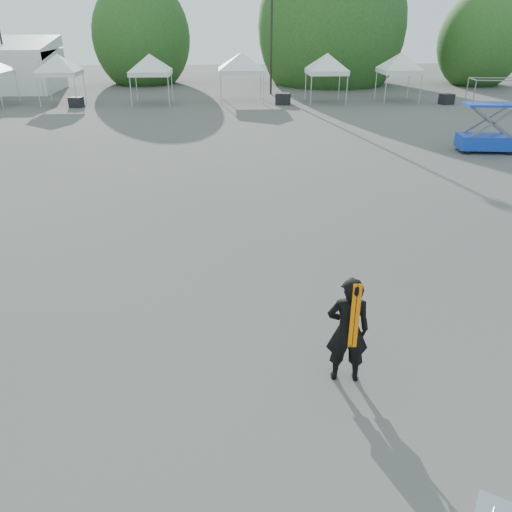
{
  "coord_description": "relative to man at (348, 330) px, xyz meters",
  "views": [
    {
      "loc": [
        -0.76,
        -9.48,
        5.61
      ],
      "look_at": [
        -0.2,
        -0.55,
        1.3
      ],
      "focal_mm": 35.0,
      "sensor_mm": 36.0,
      "label": 1
    }
  ],
  "objects": [
    {
      "name": "ground",
      "position": [
        -1.17,
        2.76,
        -0.97
      ],
      "size": [
        120.0,
        120.0,
        0.0
      ],
      "primitive_type": "plane",
      "color": "#474442",
      "rests_on": "ground"
    },
    {
      "name": "light_pole_east",
      "position": [
        1.83,
        34.76,
        4.54
      ],
      "size": [
        0.6,
        0.25,
        9.8
      ],
      "color": "black",
      "rests_on": "ground"
    },
    {
      "name": "tree_mid_w",
      "position": [
        -9.17,
        42.76,
        2.96
      ],
      "size": [
        4.16,
        4.16,
        6.33
      ],
      "color": "#382314",
      "rests_on": "ground"
    },
    {
      "name": "tree_mid_e",
      "position": [
        7.83,
        41.76,
        3.87
      ],
      "size": [
        5.12,
        5.12,
        7.79
      ],
      "color": "#382314",
      "rests_on": "ground"
    },
    {
      "name": "tree_far_e",
      "position": [
        20.83,
        39.76,
        2.65
      ],
      "size": [
        3.84,
        3.84,
        5.84
      ],
      "color": "#382314",
      "rests_on": "ground"
    },
    {
      "name": "tent_c",
      "position": [
        -13.22,
        30.57,
        2.08
      ],
      "size": [
        3.78,
        3.78,
        3.88
      ],
      "color": "silver",
      "rests_on": "ground"
    },
    {
      "name": "tent_d",
      "position": [
        -6.95,
        30.38,
        2.08
      ],
      "size": [
        3.9,
        3.9,
        3.88
      ],
      "color": "silver",
      "rests_on": "ground"
    },
    {
      "name": "tent_e",
      "position": [
        -0.63,
        31.24,
        2.08
      ],
      "size": [
        4.53,
        4.53,
        3.88
      ],
      "color": "silver",
      "rests_on": "ground"
    },
    {
      "name": "tent_f",
      "position": [
        5.38,
        30.31,
        2.08
      ],
      "size": [
        3.84,
        3.84,
        3.88
      ],
      "color": "silver",
      "rests_on": "ground"
    },
    {
      "name": "tent_g",
      "position": [
        10.7,
        30.54,
        2.08
      ],
      "size": [
        3.82,
        3.82,
        3.88
      ],
      "color": "silver",
      "rests_on": "ground"
    },
    {
      "name": "man",
      "position": [
        0.0,
        0.0,
        0.0
      ],
      "size": [
        0.75,
        0.54,
        1.94
      ],
      "rotation": [
        0.0,
        0.0,
        3.03
      ],
      "color": "black",
      "rests_on": "ground"
    },
    {
      "name": "scissor_lift",
      "position": [
        9.96,
        15.32,
        0.63
      ],
      "size": [
        2.61,
        1.55,
        3.19
      ],
      "rotation": [
        0.0,
        0.0,
        -0.13
      ],
      "color": "#0E1AB6",
      "rests_on": "ground"
    },
    {
      "name": "crate_west",
      "position": [
        -12.01,
        29.19,
        -0.64
      ],
      "size": [
        0.95,
        0.79,
        0.67
      ],
      "primitive_type": "cube",
      "rotation": [
        0.0,
        0.0,
        -0.14
      ],
      "color": "black",
      "rests_on": "ground"
    },
    {
      "name": "crate_mid",
      "position": [
        2.23,
        29.5,
        -0.58
      ],
      "size": [
        1.15,
        0.99,
        0.78
      ],
      "primitive_type": "cube",
      "rotation": [
        0.0,
        0.0,
        -0.24
      ],
      "color": "black",
      "rests_on": "ground"
    },
    {
      "name": "crate_east",
      "position": [
        13.8,
        28.93,
        -0.63
      ],
      "size": [
        1.07,
        0.95,
        0.69
      ],
      "primitive_type": "cube",
      "rotation": [
        0.0,
        0.0,
        0.34
      ],
      "color": "black",
      "rests_on": "ground"
    }
  ]
}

